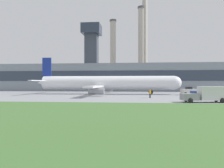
{
  "coord_description": "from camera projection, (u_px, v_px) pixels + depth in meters",
  "views": [
    {
      "loc": [
        9.59,
        -47.82,
        2.78
      ],
      "look_at": [
        4.1,
        4.93,
        2.48
      ],
      "focal_mm": 35.0,
      "sensor_mm": 36.0,
      "label": 1
    }
  ],
  "objects": [
    {
      "name": "ground_plane",
      "position": [
        91.0,
        95.0,
        48.57
      ],
      "size": [
        400.0,
        400.0,
        0.0
      ],
      "primitive_type": "plane",
      "color": "gray"
    },
    {
      "name": "terminal_building",
      "position": [
        107.0,
        77.0,
        77.88
      ],
      "size": [
        77.88,
        15.61,
        23.71
      ],
      "color": "gray",
      "rests_on": "ground_plane"
    },
    {
      "name": "smokestack_left",
      "position": [
        113.0,
        54.0,
        102.86
      ],
      "size": [
        3.16,
        3.16,
        32.53
      ],
      "color": "#B2A899",
      "rests_on": "ground_plane"
    },
    {
      "name": "smokestack_right",
      "position": [
        141.0,
        47.0,
        102.9
      ],
      "size": [
        3.64,
        3.64,
        38.71
      ],
      "color": "#B2A899",
      "rests_on": "ground_plane"
    },
    {
      "name": "smokestack_far",
      "position": [
        145.0,
        41.0,
        102.78
      ],
      "size": [
        2.71,
        2.71,
        44.43
      ],
      "color": "#B2A899",
      "rests_on": "ground_plane"
    },
    {
      "name": "airplane",
      "position": [
        106.0,
        83.0,
        53.19
      ],
      "size": [
        35.41,
        30.27,
        9.08
      ],
      "color": "white",
      "rests_on": "ground_plane"
    },
    {
      "name": "pushback_tug",
      "position": [
        189.0,
        91.0,
        50.06
      ],
      "size": [
        3.44,
        2.91,
        1.86
      ],
      "color": "white",
      "rests_on": "ground_plane"
    },
    {
      "name": "baggage_truck",
      "position": [
        204.0,
        92.0,
        43.82
      ],
      "size": [
        4.02,
        5.36,
        1.94
      ],
      "color": "#2D4C93",
      "rests_on": "ground_plane"
    },
    {
      "name": "fuel_truck",
      "position": [
        207.0,
        94.0,
        30.93
      ],
      "size": [
        6.41,
        2.96,
        2.26
      ],
      "color": "gray",
      "rests_on": "ground_plane"
    },
    {
      "name": "ground_crew_person",
      "position": [
        150.0,
        94.0,
        39.85
      ],
      "size": [
        0.43,
        0.43,
        1.59
      ],
      "color": "#23283D",
      "rests_on": "ground_plane"
    }
  ]
}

